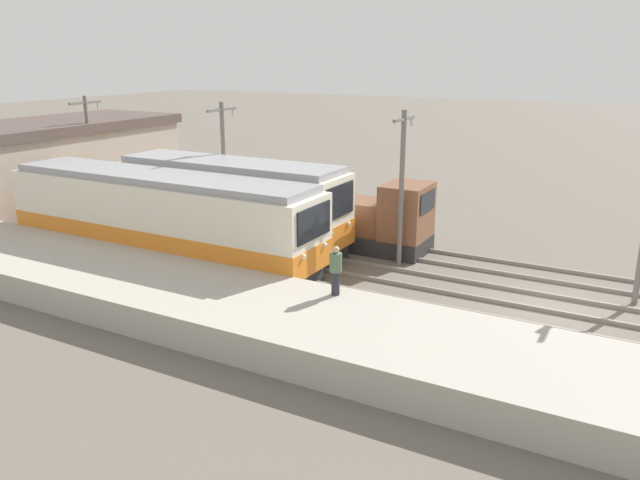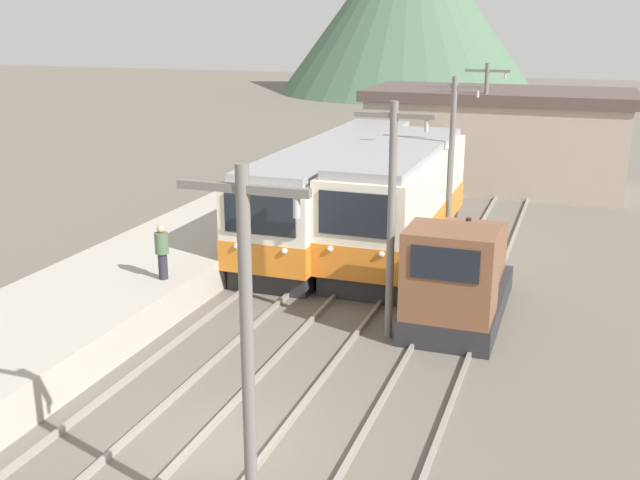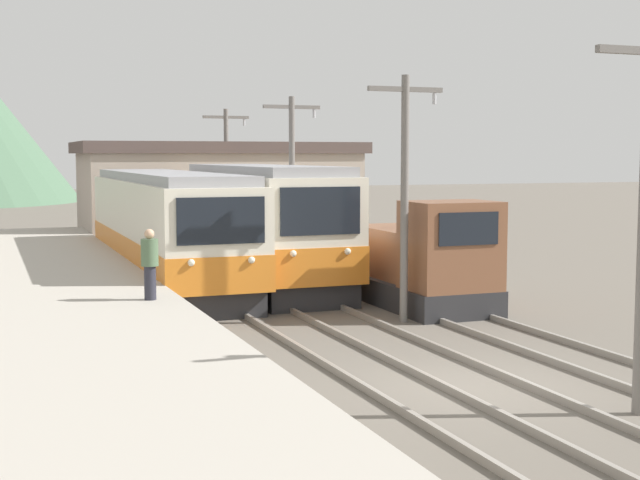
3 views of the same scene
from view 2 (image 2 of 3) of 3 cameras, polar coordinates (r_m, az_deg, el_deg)
The scene contains 14 objects.
ground_plane at distance 15.34m, azimuth -7.27°, elevation -15.27°, with size 200.00×200.00×0.00m, color #665E54.
track_left at distance 16.51m, azimuth -15.59°, elevation -13.05°, with size 1.54×60.00×0.14m.
track_center at distance 15.22m, azimuth -6.58°, elevation -15.21°, with size 1.54×60.00×0.14m.
track_right at distance 14.33m, azimuth 4.80°, elevation -17.36°, with size 1.54×60.00×0.14m.
commuter_train_left at distance 28.39m, azimuth 1.20°, elevation 3.58°, with size 2.84×14.20×3.65m.
commuter_train_center at distance 26.30m, azimuth 6.04°, elevation 2.66°, with size 2.84×10.51×3.86m.
shunting_locomotive at distance 20.97m, azimuth 10.56°, elevation -2.81°, with size 2.40×5.55×3.00m.
catenary_mast_near at distance 11.17m, azimuth -5.52°, elevation -8.25°, with size 2.00×0.20×6.15m.
catenary_mast_mid at distance 18.85m, azimuth 5.49°, elevation 2.11°, with size 2.00×0.20×6.15m.
catenary_mast_far at distance 27.08m, azimuth 9.99°, elevation 6.35°, with size 2.00×0.20×6.15m.
catenary_mast_distant at distance 35.47m, azimuth 12.41°, elevation 8.58°, with size 2.00×0.20×6.15m.
person_on_platform at distance 21.30m, azimuth -11.95°, elevation -0.75°, with size 0.38×0.38×1.57m.
station_building at distance 38.19m, azimuth 13.30°, elevation 7.59°, with size 12.60×6.30×4.77m.
mountain_backdrop at distance 87.23m, azimuth 6.79°, elevation 17.45°, with size 28.74×28.74×19.26m.
Camera 2 is at (6.08, -11.56, 8.05)m, focal length 42.00 mm.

